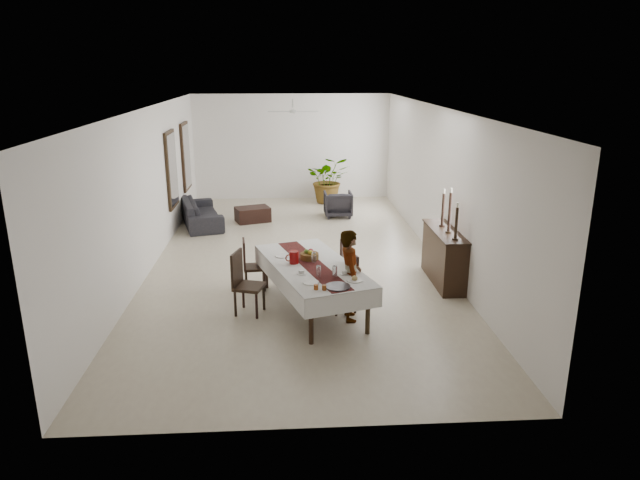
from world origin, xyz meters
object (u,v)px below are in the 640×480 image
(dining_table_top, at_px, (312,266))
(red_pitcher, at_px, (294,257))
(sideboard_body, at_px, (444,257))
(sofa, at_px, (201,212))
(woman, at_px, (350,275))

(dining_table_top, relative_size, red_pitcher, 12.00)
(dining_table_top, distance_m, red_pitcher, 0.34)
(red_pitcher, distance_m, sideboard_body, 3.09)
(red_pitcher, bearing_deg, sofa, 112.85)
(red_pitcher, distance_m, woman, 1.04)
(dining_table_top, relative_size, sofa, 1.14)
(dining_table_top, bearing_deg, sideboard_body, 5.75)
(woman, bearing_deg, dining_table_top, 50.67)
(red_pitcher, xyz_separation_m, sideboard_body, (2.88, 1.05, -0.41))
(red_pitcher, bearing_deg, woman, -29.85)
(woman, height_order, sideboard_body, woman)
(dining_table_top, xyz_separation_m, sideboard_body, (2.58, 1.12, -0.27))
(sofa, bearing_deg, sideboard_body, -145.68)
(sideboard_body, relative_size, sofa, 0.75)
(woman, relative_size, sofa, 0.68)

